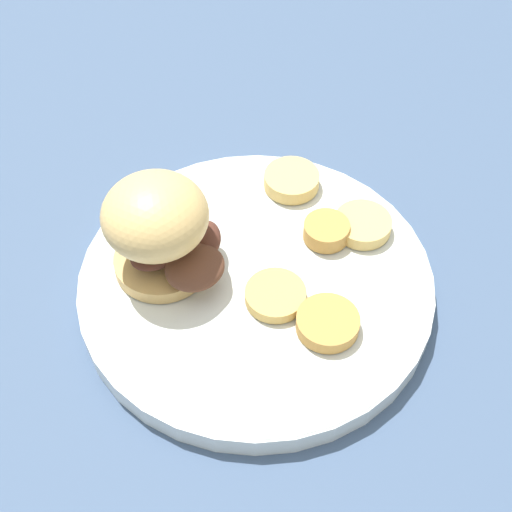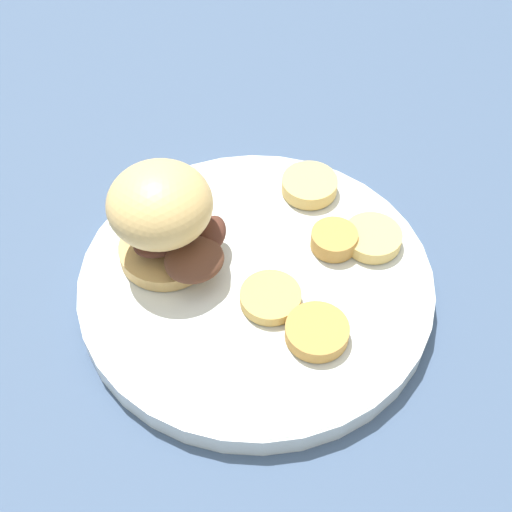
{
  "view_description": "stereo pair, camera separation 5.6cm",
  "coord_description": "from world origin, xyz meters",
  "views": [
    {
      "loc": [
        0.35,
        -0.07,
        0.48
      ],
      "look_at": [
        0.0,
        0.0,
        0.05
      ],
      "focal_mm": 50.0,
      "sensor_mm": 36.0,
      "label": 1
    },
    {
      "loc": [
        0.36,
        -0.01,
        0.48
      ],
      "look_at": [
        0.0,
        0.0,
        0.05
      ],
      "focal_mm": 50.0,
      "sensor_mm": 36.0,
      "label": 2
    }
  ],
  "objects": [
    {
      "name": "sandwich",
      "position": [
        -0.02,
        -0.07,
        0.07
      ],
      "size": [
        0.1,
        0.1,
        0.09
      ],
      "color": "tan",
      "rests_on": "dinner_plate"
    },
    {
      "name": "potato_round_2",
      "position": [
        -0.03,
        0.1,
        0.03
      ],
      "size": [
        0.05,
        0.05,
        0.01
      ],
      "primitive_type": "cylinder",
      "color": "#DBB766",
      "rests_on": "dinner_plate"
    },
    {
      "name": "potato_round_0",
      "position": [
        0.03,
        0.01,
        0.03
      ],
      "size": [
        0.05,
        0.05,
        0.01
      ],
      "primitive_type": "cylinder",
      "color": "tan",
      "rests_on": "dinner_plate"
    },
    {
      "name": "potato_round_4",
      "position": [
        -0.1,
        0.05,
        0.03
      ],
      "size": [
        0.05,
        0.05,
        0.01
      ],
      "primitive_type": "cylinder",
      "color": "#DBB766",
      "rests_on": "dinner_plate"
    },
    {
      "name": "potato_round_1",
      "position": [
        -0.03,
        0.07,
        0.03
      ],
      "size": [
        0.04,
        0.04,
        0.02
      ],
      "primitive_type": "cylinder",
      "color": "#BC8942",
      "rests_on": "dinner_plate"
    },
    {
      "name": "ground_plane",
      "position": [
        0.0,
        0.0,
        0.0
      ],
      "size": [
        4.0,
        4.0,
        0.0
      ],
      "primitive_type": "plane",
      "color": "#3D5170"
    },
    {
      "name": "dinner_plate",
      "position": [
        0.0,
        0.0,
        0.01
      ],
      "size": [
        0.29,
        0.29,
        0.02
      ],
      "color": "silver",
      "rests_on": "ground_plane"
    },
    {
      "name": "potato_round_3",
      "position": [
        0.06,
        0.04,
        0.03
      ],
      "size": [
        0.05,
        0.05,
        0.01
      ],
      "primitive_type": "cylinder",
      "color": "#BC8942",
      "rests_on": "dinner_plate"
    }
  ]
}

